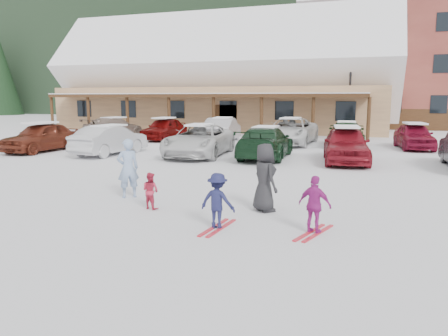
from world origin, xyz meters
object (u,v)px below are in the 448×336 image
(child_magenta, at_px, (315,205))
(parked_car_0, at_px, (41,137))
(adult_skier, at_px, (128,168))
(parked_car_8, at_px, (164,129))
(bystander_dark, at_px, (265,178))
(lamp_post, at_px, (350,88))
(parked_car_3, at_px, (266,143))
(parked_car_9, at_px, (223,130))
(day_lodge, at_px, (222,84))
(child_navy, at_px, (218,201))
(parked_car_4, at_px, (346,144))
(parked_car_1, at_px, (110,140))
(parked_car_7, at_px, (114,127))
(parked_car_10, at_px, (290,131))
(parked_car_11, at_px, (346,134))
(toddler_red, at_px, (151,191))
(parked_car_12, at_px, (414,136))
(parked_car_2, at_px, (199,140))

(child_magenta, height_order, parked_car_0, parked_car_0)
(adult_skier, bearing_deg, parked_car_8, -110.01)
(child_magenta, height_order, bystander_dark, bystander_dark)
(lamp_post, bearing_deg, adult_skier, -101.58)
(parked_car_3, height_order, parked_car_9, parked_car_9)
(day_lodge, bearing_deg, adult_skier, -76.51)
(child_navy, distance_m, parked_car_4, 11.01)
(parked_car_1, xyz_separation_m, parked_car_7, (-4.95, 8.08, -0.02))
(adult_skier, distance_m, parked_car_10, 15.50)
(lamp_post, height_order, child_magenta, lamp_post)
(parked_car_11, bearing_deg, bystander_dark, 82.85)
(parked_car_4, bearing_deg, toddler_red, -119.97)
(parked_car_9, distance_m, parked_car_12, 11.08)
(parked_car_2, bearing_deg, parked_car_10, 59.16)
(parked_car_0, xyz_separation_m, parked_car_7, (-0.91, 8.17, -0.05))
(parked_car_4, bearing_deg, parked_car_10, 111.72)
(child_navy, bearing_deg, parked_car_10, -79.14)
(parked_car_0, height_order, parked_car_7, parked_car_0)
(parked_car_9, bearing_deg, parked_car_10, 171.22)
(day_lodge, height_order, parked_car_4, day_lodge)
(adult_skier, distance_m, parked_car_12, 17.46)
(child_magenta, bearing_deg, parked_car_1, -23.18)
(parked_car_0, height_order, parked_car_8, parked_car_0)
(day_lodge, relative_size, parked_car_4, 6.39)
(parked_car_10, bearing_deg, parked_car_3, -88.14)
(day_lodge, xyz_separation_m, adult_skier, (6.44, -26.86, -3.12))
(child_navy, xyz_separation_m, parked_car_4, (2.02, 10.82, 0.17))
(parked_car_4, distance_m, parked_car_10, 7.45)
(child_navy, bearing_deg, lamp_post, -87.41)
(toddler_red, distance_m, parked_car_9, 16.83)
(adult_skier, bearing_deg, parked_car_2, -123.97)
(lamp_post, xyz_separation_m, parked_car_0, (-14.52, -15.29, -2.71))
(parked_car_1, xyz_separation_m, parked_car_3, (7.53, 1.15, 0.01))
(child_navy, xyz_separation_m, parked_car_1, (-9.09, 9.85, 0.11))
(parked_car_0, distance_m, parked_car_3, 11.65)
(parked_car_12, bearing_deg, parked_car_3, -145.50)
(lamp_post, relative_size, parked_car_2, 1.14)
(child_navy, relative_size, parked_car_7, 0.25)
(parked_car_4, xyz_separation_m, parked_car_10, (-3.57, 6.54, 0.01))
(bystander_dark, xyz_separation_m, parked_car_10, (-2.16, 15.63, -0.05))
(parked_car_1, bearing_deg, bystander_dark, 145.55)
(toddler_red, height_order, parked_car_2, parked_car_2)
(child_navy, height_order, parked_car_2, parked_car_2)
(parked_car_0, bearing_deg, parked_car_12, 24.64)
(bystander_dark, height_order, parked_car_0, bystander_dark)
(parked_car_7, bearing_deg, bystander_dark, 141.62)
(child_magenta, distance_m, parked_car_3, 11.29)
(parked_car_7, distance_m, parked_car_12, 19.30)
(toddler_red, height_order, child_magenta, child_magenta)
(child_navy, distance_m, parked_car_9, 18.40)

